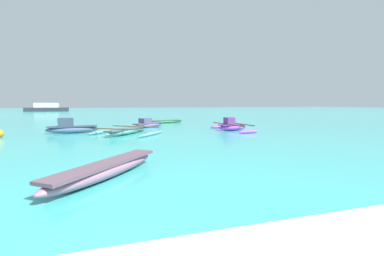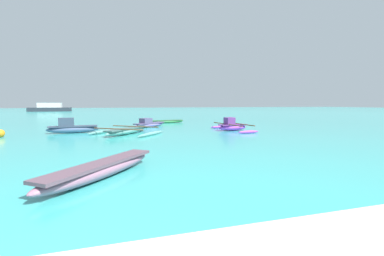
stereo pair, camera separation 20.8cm
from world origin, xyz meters
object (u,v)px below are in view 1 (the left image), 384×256
object	(u,v)px
moored_boat_0	(127,131)
moored_boat_4	(166,121)
moored_boat_5	(148,124)
moored_boat_1	(72,128)
moored_boat_2	(232,126)
moored_boat_3	(107,169)
distant_ferry	(47,108)

from	to	relation	value
moored_boat_0	moored_boat_4	size ratio (longest dim) A/B	1.40
moored_boat_0	moored_boat_5	world-z (taller)	moored_boat_5
moored_boat_1	moored_boat_4	world-z (taller)	moored_boat_1
moored_boat_2	moored_boat_1	bearing A→B (deg)	165.09
moored_boat_2	moored_boat_3	xyz separation A→B (m)	(-8.43, -9.86, -0.08)
moored_boat_0	moored_boat_1	world-z (taller)	moored_boat_1
moored_boat_4	moored_boat_5	size ratio (longest dim) A/B	1.15
moored_boat_4	moored_boat_5	distance (m)	4.62
moored_boat_4	moored_boat_5	world-z (taller)	moored_boat_5
moored_boat_1	moored_boat_4	xyz separation A→B (m)	(7.75, 6.93, -0.19)
moored_boat_4	distant_ferry	bearing A→B (deg)	108.56
moored_boat_3	distant_ferry	size ratio (longest dim) A/B	0.39
moored_boat_3	moored_boat_5	xyz separation A→B (m)	(2.96, 14.39, 0.03)
moored_boat_0	moored_boat_3	world-z (taller)	moored_boat_0
moored_boat_4	moored_boat_5	bearing A→B (deg)	-126.44
moored_boat_0	moored_boat_1	distance (m)	3.85
moored_boat_0	moored_boat_2	world-z (taller)	moored_boat_2
moored_boat_0	distant_ferry	distance (m)	55.73
moored_boat_2	distant_ferry	world-z (taller)	distant_ferry
moored_boat_3	moored_boat_5	size ratio (longest dim) A/B	1.22
moored_boat_0	moored_boat_5	size ratio (longest dim) A/B	1.61
moored_boat_0	distant_ferry	size ratio (longest dim) A/B	0.51
moored_boat_2	moored_boat_5	distance (m)	7.10
moored_boat_0	moored_boat_4	distance (m)	9.58
moored_boat_1	moored_boat_3	bearing A→B (deg)	-83.90
moored_boat_1	moored_boat_5	xyz separation A→B (m)	(5.42, 2.94, -0.09)
moored_boat_4	distant_ferry	size ratio (longest dim) A/B	0.37
moored_boat_5	moored_boat_4	bearing A→B (deg)	18.95
moored_boat_1	moored_boat_4	bearing A→B (deg)	35.77
moored_boat_4	moored_boat_3	bearing A→B (deg)	-112.18
moored_boat_2	moored_boat_4	distance (m)	9.08
moored_boat_3	moored_boat_4	bearing A→B (deg)	21.76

